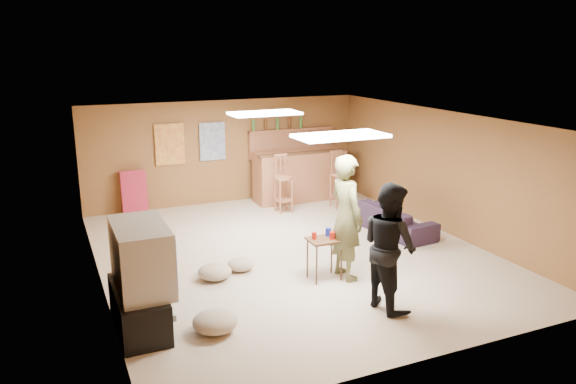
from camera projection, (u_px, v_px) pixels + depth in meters
name	position (u px, v px, depth m)	size (l,w,h in m)	color
ground	(293.00, 254.00, 9.21)	(7.00, 7.00, 0.00)	tan
ceiling	(293.00, 120.00, 8.65)	(6.00, 7.00, 0.02)	silver
wall_back	(226.00, 152.00, 12.02)	(6.00, 0.02, 2.20)	brown
wall_front	(432.00, 266.00, 5.83)	(6.00, 0.02, 2.20)	brown
wall_left	(96.00, 211.00, 7.75)	(0.02, 7.00, 2.20)	brown
wall_right	(445.00, 172.00, 10.10)	(0.02, 7.00, 2.20)	brown
tv_stand	(139.00, 308.00, 6.75)	(0.55, 1.30, 0.50)	black
dvd_box	(158.00, 312.00, 6.86)	(0.35, 0.50, 0.08)	#B2B2B7
tv_body	(141.00, 257.00, 6.61)	(0.60, 1.10, 0.80)	#B2B2B7
tv_screen	(167.00, 253.00, 6.73)	(0.02, 0.95, 0.65)	navy
bar_counter	(300.00, 176.00, 12.26)	(2.00, 0.60, 1.10)	brown
bar_lip	(305.00, 153.00, 11.90)	(2.10, 0.12, 0.05)	#402514
bar_shelf	(291.00, 130.00, 12.42)	(2.00, 0.18, 0.05)	brown
bar_backing	(291.00, 143.00, 12.51)	(2.00, 0.14, 0.60)	brown
poster_left	(170.00, 144.00, 11.45)	(0.60, 0.03, 0.85)	#BF3F26
poster_right	(212.00, 141.00, 11.80)	(0.55, 0.03, 0.80)	#334C99
folding_chair_stack	(134.00, 193.00, 11.23)	(0.50, 0.14, 0.90)	#AC1F3A
ceiling_panel_front	(341.00, 136.00, 7.33)	(1.20, 0.60, 0.04)	white
ceiling_panel_back	(265.00, 113.00, 9.71)	(1.20, 0.60, 0.04)	white
person_olive	(346.00, 217.00, 8.07)	(0.67, 0.44, 1.84)	brown
person_black	(389.00, 246.00, 7.16)	(0.81, 0.63, 1.67)	black
sofa	(394.00, 219.00, 10.22)	(1.72, 0.67, 0.50)	black
tray_table	(324.00, 259.00, 8.15)	(0.48, 0.38, 0.62)	#402514
cup_red_near	(314.00, 236.00, 8.05)	(0.07, 0.07, 0.10)	#A6180B
cup_red_far	(332.00, 235.00, 8.04)	(0.08, 0.08, 0.11)	#A6180B
cup_blue	(328.00, 232.00, 8.18)	(0.08, 0.08, 0.12)	navy
bar_stool_left	(284.00, 185.00, 11.37)	(0.36, 0.36, 1.13)	brown
bar_stool_right	(339.00, 179.00, 11.69)	(0.39, 0.39, 1.22)	brown
cushion_near_tv	(215.00, 272.00, 8.19)	(0.50, 0.50, 0.22)	gray
cushion_mid	(241.00, 264.00, 8.52)	(0.40, 0.40, 0.18)	gray
cushion_far	(215.00, 322.00, 6.69)	(0.54, 0.54, 0.24)	gray
bottle_row	(278.00, 124.00, 12.23)	(1.20, 0.08, 0.26)	#3F7233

